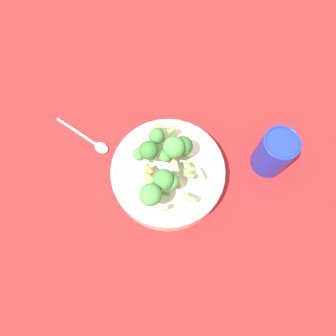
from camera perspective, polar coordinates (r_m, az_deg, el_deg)
The scene contains 5 objects.
ground_plane at distance 0.76m, azimuth -0.00°, elevation -1.48°, with size 3.00×3.00×0.00m, color maroon.
bowl at distance 0.74m, azimuth -0.00°, elevation -0.84°, with size 0.26×0.26×0.05m.
pasta_salad at distance 0.68m, azimuth -0.63°, elevation 0.87°, with size 0.19×0.17×0.08m.
cup at distance 0.76m, azimuth 18.04°, elevation 2.57°, with size 0.08×0.08×0.12m.
spoon at distance 0.81m, azimuth -13.17°, elevation 4.55°, with size 0.16×0.05×0.01m.
Camera 1 is at (-0.17, 0.17, 0.72)m, focal length 35.00 mm.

